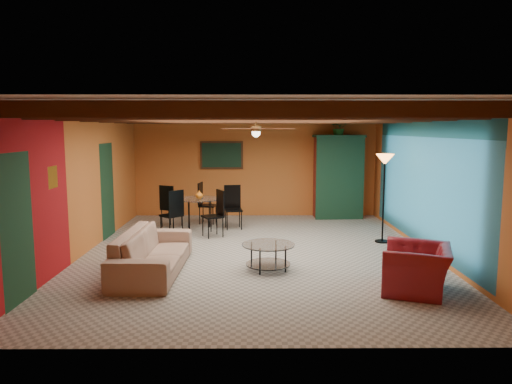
{
  "coord_description": "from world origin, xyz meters",
  "views": [
    {
      "loc": [
        -0.06,
        -8.9,
        2.36
      ],
      "look_at": [
        0.0,
        0.2,
        1.15
      ],
      "focal_mm": 33.54,
      "sensor_mm": 36.0,
      "label": 1
    }
  ],
  "objects_px": {
    "dining_table": "(199,208)",
    "potted_plant": "(339,127)",
    "coffee_table": "(268,257)",
    "armoire": "(338,178)",
    "vase": "(199,182)",
    "armchair": "(417,269)",
    "sofa": "(153,252)",
    "floor_lamp": "(384,198)"
  },
  "relations": [
    {
      "from": "dining_table",
      "to": "potted_plant",
      "type": "height_order",
      "value": "potted_plant"
    },
    {
      "from": "dining_table",
      "to": "potted_plant",
      "type": "xyz_separation_m",
      "value": [
        3.51,
        1.59,
        1.88
      ]
    },
    {
      "from": "coffee_table",
      "to": "armoire",
      "type": "xyz_separation_m",
      "value": [
        2.0,
        4.8,
        0.84
      ]
    },
    {
      "from": "dining_table",
      "to": "vase",
      "type": "xyz_separation_m",
      "value": [
        0.0,
        0.0,
        0.61
      ]
    },
    {
      "from": "coffee_table",
      "to": "potted_plant",
      "type": "bearing_deg",
      "value": 67.34
    },
    {
      "from": "armchair",
      "to": "vase",
      "type": "bearing_deg",
      "value": -120.04
    },
    {
      "from": "coffee_table",
      "to": "armoire",
      "type": "bearing_deg",
      "value": 67.34
    },
    {
      "from": "sofa",
      "to": "floor_lamp",
      "type": "relative_size",
      "value": 1.29
    },
    {
      "from": "dining_table",
      "to": "potted_plant",
      "type": "relative_size",
      "value": 3.82
    },
    {
      "from": "vase",
      "to": "dining_table",
      "type": "bearing_deg",
      "value": 0.0
    },
    {
      "from": "coffee_table",
      "to": "vase",
      "type": "distance_m",
      "value": 3.66
    },
    {
      "from": "coffee_table",
      "to": "vase",
      "type": "xyz_separation_m",
      "value": [
        -1.51,
        3.21,
        0.9
      ]
    },
    {
      "from": "dining_table",
      "to": "armoire",
      "type": "bearing_deg",
      "value": 24.35
    },
    {
      "from": "sofa",
      "to": "armchair",
      "type": "distance_m",
      "value": 4.15
    },
    {
      "from": "dining_table",
      "to": "armoire",
      "type": "relative_size",
      "value": 0.93
    },
    {
      "from": "dining_table",
      "to": "vase",
      "type": "height_order",
      "value": "vase"
    },
    {
      "from": "sofa",
      "to": "armoire",
      "type": "distance_m",
      "value": 6.32
    },
    {
      "from": "armoire",
      "to": "floor_lamp",
      "type": "height_order",
      "value": "armoire"
    },
    {
      "from": "coffee_table",
      "to": "dining_table",
      "type": "distance_m",
      "value": 3.56
    },
    {
      "from": "dining_table",
      "to": "vase",
      "type": "relative_size",
      "value": 10.59
    },
    {
      "from": "armchair",
      "to": "floor_lamp",
      "type": "height_order",
      "value": "floor_lamp"
    },
    {
      "from": "sofa",
      "to": "dining_table",
      "type": "distance_m",
      "value": 3.36
    },
    {
      "from": "floor_lamp",
      "to": "vase",
      "type": "relative_size",
      "value": 9.86
    },
    {
      "from": "sofa",
      "to": "vase",
      "type": "distance_m",
      "value": 3.44
    },
    {
      "from": "vase",
      "to": "floor_lamp",
      "type": "bearing_deg",
      "value": -17.42
    },
    {
      "from": "armoire",
      "to": "potted_plant",
      "type": "relative_size",
      "value": 4.1
    },
    {
      "from": "floor_lamp",
      "to": "sofa",
      "type": "bearing_deg",
      "value": -154.39
    },
    {
      "from": "coffee_table",
      "to": "floor_lamp",
      "type": "distance_m",
      "value": 3.22
    },
    {
      "from": "dining_table",
      "to": "floor_lamp",
      "type": "relative_size",
      "value": 1.07
    },
    {
      "from": "floor_lamp",
      "to": "potted_plant",
      "type": "relative_size",
      "value": 3.56
    },
    {
      "from": "dining_table",
      "to": "floor_lamp",
      "type": "xyz_separation_m",
      "value": [
        3.96,
        -1.24,
        0.41
      ]
    },
    {
      "from": "sofa",
      "to": "armchair",
      "type": "bearing_deg",
      "value": -102.22
    },
    {
      "from": "armchair",
      "to": "floor_lamp",
      "type": "distance_m",
      "value": 3.13
    },
    {
      "from": "armoire",
      "to": "vase",
      "type": "height_order",
      "value": "armoire"
    },
    {
      "from": "floor_lamp",
      "to": "armoire",
      "type": "bearing_deg",
      "value": 99.04
    },
    {
      "from": "armchair",
      "to": "dining_table",
      "type": "distance_m",
      "value": 5.63
    },
    {
      "from": "armchair",
      "to": "vase",
      "type": "height_order",
      "value": "vase"
    },
    {
      "from": "vase",
      "to": "armchair",
      "type": "bearing_deg",
      "value": -49.77
    },
    {
      "from": "sofa",
      "to": "potted_plant",
      "type": "bearing_deg",
      "value": -37.24
    },
    {
      "from": "armchair",
      "to": "armoire",
      "type": "relative_size",
      "value": 0.49
    },
    {
      "from": "armoire",
      "to": "coffee_table",
      "type": "bearing_deg",
      "value": -115.78
    },
    {
      "from": "coffee_table",
      "to": "potted_plant",
      "type": "xyz_separation_m",
      "value": [
        2.0,
        4.8,
        2.17
      ]
    }
  ]
}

